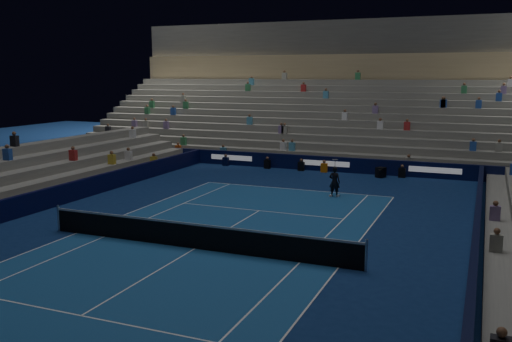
{
  "coord_description": "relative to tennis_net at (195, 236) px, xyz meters",
  "views": [
    {
      "loc": [
        9.78,
        -17.75,
        6.42
      ],
      "look_at": [
        0.0,
        6.0,
        2.0
      ],
      "focal_mm": 39.32,
      "sensor_mm": 36.0,
      "label": 1
    }
  ],
  "objects": [
    {
      "name": "tennis_net",
      "position": [
        0.0,
        0.0,
        0.0
      ],
      "size": [
        12.9,
        0.1,
        1.1
      ],
      "color": "#B2B2B7",
      "rests_on": "ground"
    },
    {
      "name": "sponsor_barrier_east",
      "position": [
        9.7,
        0.0,
        -0.0
      ],
      "size": [
        0.25,
        37.0,
        1.0
      ],
      "primitive_type": "cube",
      "color": "black",
      "rests_on": "ground"
    },
    {
      "name": "court_surface",
      "position": [
        0.0,
        0.0,
        -0.5
      ],
      "size": [
        10.97,
        23.77,
        0.01
      ],
      "primitive_type": "cube",
      "color": "navy",
      "rests_on": "ground"
    },
    {
      "name": "grandstand_main",
      "position": [
        0.0,
        27.9,
        2.87
      ],
      "size": [
        44.0,
        15.2,
        11.2
      ],
      "color": "slate",
      "rests_on": "ground"
    },
    {
      "name": "broadcast_camera",
      "position": [
        3.79,
        17.55,
        -0.18
      ],
      "size": [
        0.67,
        1.02,
        0.64
      ],
      "color": "black",
      "rests_on": "ground"
    },
    {
      "name": "sponsor_barrier_far",
      "position": [
        0.0,
        18.5,
        -0.0
      ],
      "size": [
        44.0,
        0.25,
        1.0
      ],
      "primitive_type": "cube",
      "color": "black",
      "rests_on": "ground"
    },
    {
      "name": "ground",
      "position": [
        0.0,
        0.0,
        -0.5
      ],
      "size": [
        90.0,
        90.0,
        0.0
      ],
      "primitive_type": "plane",
      "color": "navy",
      "rests_on": "ground"
    },
    {
      "name": "tennis_player",
      "position": [
        2.52,
        10.86,
        0.31
      ],
      "size": [
        0.62,
        0.44,
        1.63
      ],
      "primitive_type": "imported",
      "rotation": [
        0.0,
        0.0,
        3.06
      ],
      "color": "black",
      "rests_on": "ground"
    }
  ]
}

